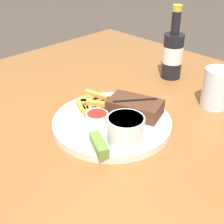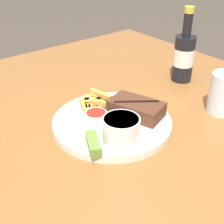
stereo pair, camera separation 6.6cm
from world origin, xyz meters
name	(u,v)px [view 2 (the right image)]	position (x,y,z in m)	size (l,w,h in m)	color
dining_table	(112,154)	(0.00, 0.00, 0.68)	(1.16, 1.13, 0.77)	#935B2D
dinner_plate	(112,123)	(0.00, 0.00, 0.78)	(0.28, 0.28, 0.02)	silver
steak_portion	(136,108)	(0.02, 0.06, 0.80)	(0.14, 0.11, 0.04)	#512D1E
fries_pile	(99,102)	(-0.07, 0.02, 0.79)	(0.11, 0.12, 0.02)	gold
coleslaw_cup	(121,129)	(0.08, -0.04, 0.82)	(0.08, 0.08, 0.06)	white
dipping_sauce_cup	(96,118)	(-0.01, -0.04, 0.80)	(0.05, 0.05, 0.03)	silver
pickle_spear	(93,143)	(0.06, -0.10, 0.80)	(0.07, 0.05, 0.02)	olive
fork_utensil	(91,108)	(-0.07, -0.01, 0.79)	(0.13, 0.03, 0.00)	#B7B7BC
knife_utensil	(121,113)	(0.00, 0.03, 0.79)	(0.04, 0.17, 0.01)	#B7B7BC
beer_bottle	(184,56)	(-0.07, 0.32, 0.85)	(0.06, 0.06, 0.22)	black
drinking_glass	(223,93)	(0.12, 0.25, 0.82)	(0.07, 0.07, 0.10)	silver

